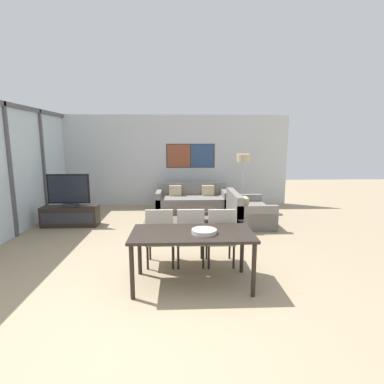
% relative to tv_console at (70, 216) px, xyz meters
% --- Properties ---
extents(ground_plane, '(24.00, 24.00, 0.00)m').
position_rel_tv_console_xyz_m(ground_plane, '(2.30, -3.83, -0.24)').
color(ground_plane, '#9E896B').
extents(wall_back, '(7.42, 0.09, 2.80)m').
position_rel_tv_console_xyz_m(wall_back, '(2.32, 2.32, 1.17)').
color(wall_back, silver).
rests_on(wall_back, ground_plane).
extents(window_wall_left, '(0.07, 6.16, 2.80)m').
position_rel_tv_console_xyz_m(window_wall_left, '(-0.90, -0.76, 1.30)').
color(window_wall_left, silver).
rests_on(window_wall_left, ground_plane).
extents(area_rug, '(2.53, 1.97, 0.01)m').
position_rel_tv_console_xyz_m(area_rug, '(2.97, 0.02, -0.23)').
color(area_rug, '#706051').
rests_on(area_rug, ground_plane).
extents(tv_console, '(1.31, 0.44, 0.48)m').
position_rel_tv_console_xyz_m(tv_console, '(0.00, 0.00, 0.00)').
color(tv_console, black).
rests_on(tv_console, ground_plane).
extents(television, '(0.98, 0.20, 0.77)m').
position_rel_tv_console_xyz_m(television, '(0.00, 0.00, 0.62)').
color(television, '#2D2D33').
rests_on(television, tv_console).
extents(sofa_main, '(2.03, 0.94, 0.78)m').
position_rel_tv_console_xyz_m(sofa_main, '(2.97, 1.47, 0.03)').
color(sofa_main, slate).
rests_on(sofa_main, ground_plane).
extents(sofa_side, '(0.94, 1.52, 0.78)m').
position_rel_tv_console_xyz_m(sofa_side, '(4.27, 0.04, 0.03)').
color(sofa_side, slate).
rests_on(sofa_side, ground_plane).
extents(coffee_table, '(1.04, 1.04, 0.39)m').
position_rel_tv_console_xyz_m(coffee_table, '(2.97, 0.02, 0.06)').
color(coffee_table, black).
rests_on(coffee_table, ground_plane).
extents(dining_table, '(1.69, 0.86, 0.77)m').
position_rel_tv_console_xyz_m(dining_table, '(2.79, -3.09, 0.46)').
color(dining_table, black).
rests_on(dining_table, ground_plane).
extents(dining_chair_left, '(0.46, 0.46, 0.97)m').
position_rel_tv_console_xyz_m(dining_chair_left, '(2.31, -2.45, 0.28)').
color(dining_chair_left, '#B2A899').
rests_on(dining_chair_left, ground_plane).
extents(dining_chair_centre, '(0.46, 0.46, 0.97)m').
position_rel_tv_console_xyz_m(dining_chair_centre, '(2.79, -2.45, 0.28)').
color(dining_chair_centre, '#B2A899').
rests_on(dining_chair_centre, ground_plane).
extents(dining_chair_right, '(0.46, 0.46, 0.97)m').
position_rel_tv_console_xyz_m(dining_chair_right, '(3.28, -2.47, 0.28)').
color(dining_chair_right, '#B2A899').
rests_on(dining_chair_right, ground_plane).
extents(fruit_bowl, '(0.35, 0.35, 0.06)m').
position_rel_tv_console_xyz_m(fruit_bowl, '(2.95, -3.15, 0.57)').
color(fruit_bowl, '#B7B2A8').
rests_on(fruit_bowl, dining_table).
extents(floor_lamp, '(0.38, 0.38, 1.64)m').
position_rel_tv_console_xyz_m(floor_lamp, '(4.44, 1.36, 1.18)').
color(floor_lamp, '#2D2D33').
rests_on(floor_lamp, ground_plane).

